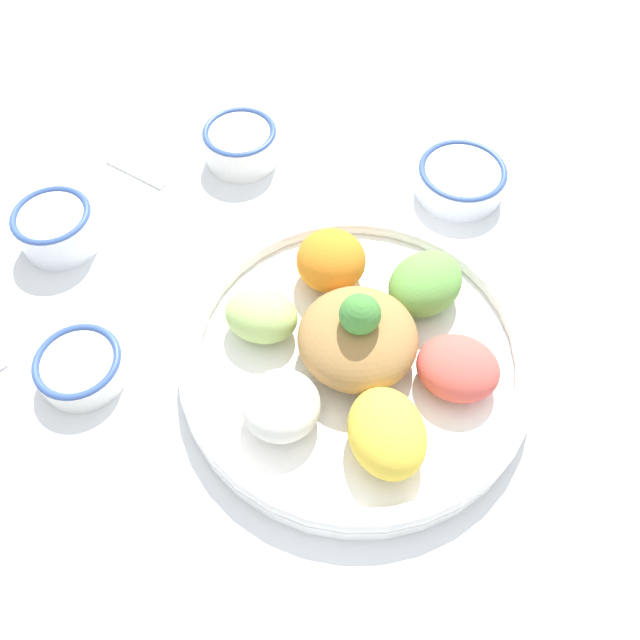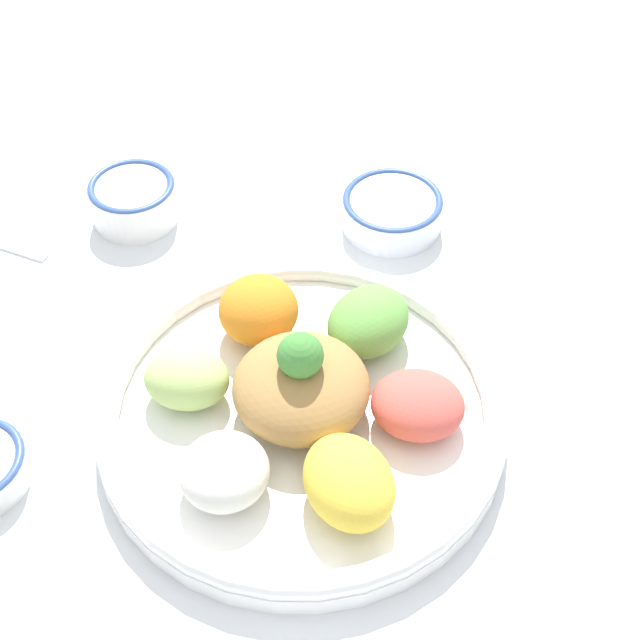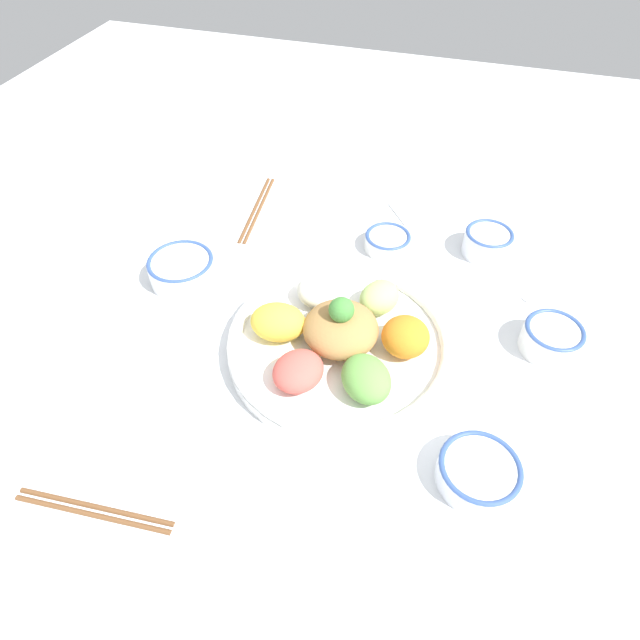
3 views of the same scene
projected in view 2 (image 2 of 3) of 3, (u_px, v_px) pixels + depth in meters
ground_plane at (276, 391)px, 0.78m from camera, size 2.40×2.40×0.00m
salad_platter at (303, 403)px, 0.74m from camera, size 0.34×0.34×0.11m
rice_bowl_blue at (392, 210)px, 0.92m from camera, size 0.10×0.10×0.04m
sauce_bowl_far at (133, 199)px, 0.92m from camera, size 0.09×0.09×0.04m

